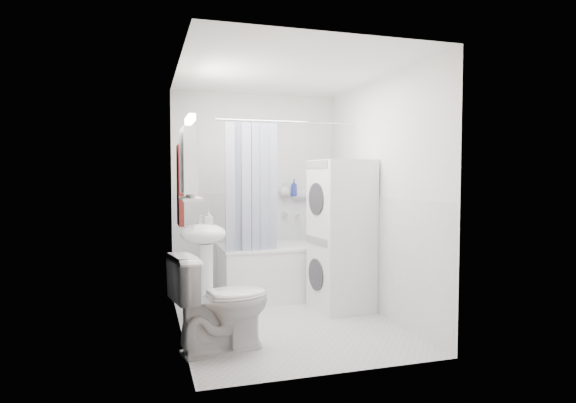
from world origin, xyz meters
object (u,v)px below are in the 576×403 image
object	(u,v)px
washer_dryer	(341,235)
bathtub	(289,268)
toilet	(221,302)
sink	(204,249)

from	to	relation	value
washer_dryer	bathtub	bearing A→B (deg)	112.67
bathtub	washer_dryer	bearing A→B (deg)	-61.62
washer_dryer	toilet	size ratio (longest dim) A/B	1.97
bathtub	washer_dryer	distance (m)	0.90
bathtub	toilet	bearing A→B (deg)	-124.12
bathtub	washer_dryer	size ratio (longest dim) A/B	1.02
sink	washer_dryer	world-z (taller)	washer_dryer
washer_dryer	toilet	world-z (taller)	washer_dryer
bathtub	sink	bearing A→B (deg)	-147.99
washer_dryer	sink	bearing A→B (deg)	173.49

